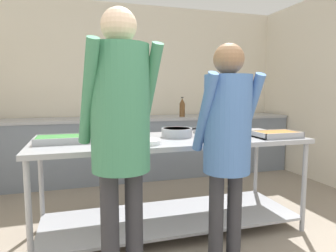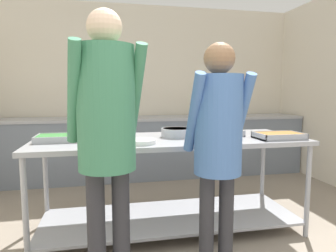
# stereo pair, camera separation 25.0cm
# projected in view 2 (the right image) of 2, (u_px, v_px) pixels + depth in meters

# --- Properties ---
(wall_rear) EXTENTS (4.95, 0.06, 2.65)m
(wall_rear) POSITION_uv_depth(u_px,v_px,m) (146.00, 90.00, 4.84)
(wall_rear) COLOR beige
(wall_rear) RESTS_ON ground_plane
(back_counter) EXTENTS (4.79, 0.65, 0.92)m
(back_counter) POSITION_uv_depth(u_px,v_px,m) (149.00, 147.00, 4.58)
(back_counter) COLOR slate
(back_counter) RESTS_ON ground_plane
(serving_counter) EXTENTS (2.42, 0.87, 0.87)m
(serving_counter) POSITION_uv_depth(u_px,v_px,m) (170.00, 168.00, 2.76)
(serving_counter) COLOR #9EA0A8
(serving_counter) RESTS_ON ground_plane
(serving_tray_greens) EXTENTS (0.47, 0.29, 0.05)m
(serving_tray_greens) POSITION_uv_depth(u_px,v_px,m) (65.00, 138.00, 2.57)
(serving_tray_greens) COLOR #9EA0A8
(serving_tray_greens) RESTS_ON serving_counter
(broccoli_bowl) EXTENTS (0.19, 0.19, 0.09)m
(broccoli_bowl) POSITION_uv_depth(u_px,v_px,m) (109.00, 138.00, 2.51)
(broccoli_bowl) COLOR silver
(broccoli_bowl) RESTS_ON serving_counter
(plate_stack) EXTENTS (0.25, 0.25, 0.04)m
(plate_stack) POSITION_uv_depth(u_px,v_px,m) (141.00, 142.00, 2.43)
(plate_stack) COLOR white
(plate_stack) RESTS_ON serving_counter
(sauce_pan) EXTENTS (0.43, 0.29, 0.08)m
(sauce_pan) POSITION_uv_depth(u_px,v_px,m) (177.00, 132.00, 2.80)
(sauce_pan) COLOR #9EA0A8
(sauce_pan) RESTS_ON serving_counter
(serving_tray_roast) EXTENTS (0.39, 0.34, 0.05)m
(serving_tray_roast) POSITION_uv_depth(u_px,v_px,m) (219.00, 132.00, 2.94)
(serving_tray_roast) COLOR #9EA0A8
(serving_tray_roast) RESTS_ON serving_counter
(serving_tray_vegetables) EXTENTS (0.41, 0.27, 0.05)m
(serving_tray_vegetables) POSITION_uv_depth(u_px,v_px,m) (279.00, 136.00, 2.69)
(serving_tray_vegetables) COLOR #9EA0A8
(serving_tray_vegetables) RESTS_ON serving_counter
(guest_serving_left) EXTENTS (0.42, 0.32, 1.61)m
(guest_serving_left) POSITION_uv_depth(u_px,v_px,m) (218.00, 134.00, 2.03)
(guest_serving_left) COLOR #2D2D33
(guest_serving_left) RESTS_ON ground_plane
(guest_serving_right) EXTENTS (0.50, 0.42, 1.77)m
(guest_serving_right) POSITION_uv_depth(u_px,v_px,m) (107.00, 123.00, 1.82)
(guest_serving_right) COLOR #2D2D33
(guest_serving_right) RESTS_ON ground_plane
(water_bottle) EXTENTS (0.08, 0.08, 0.30)m
(water_bottle) POSITION_uv_depth(u_px,v_px,m) (193.00, 108.00, 4.55)
(water_bottle) COLOR brown
(water_bottle) RESTS_ON back_counter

